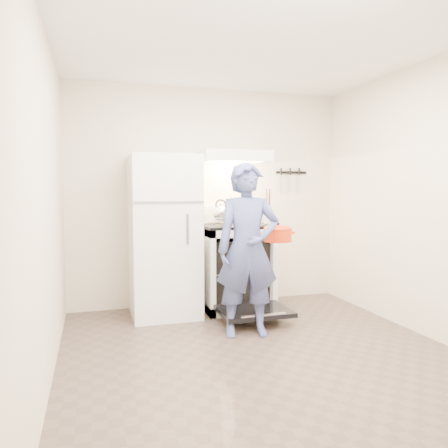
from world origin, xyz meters
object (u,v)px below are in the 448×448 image
Objects in this scene: refrigerator at (164,236)px; stove_body at (236,268)px; person at (248,250)px; tea_kettle at (221,212)px; dutch_oven at (278,235)px.

refrigerator is 1.85× the size of stove_body.
person is at bearing -101.37° from stove_body.
tea_kettle is at bearing 8.37° from refrigerator.
person reaches higher than dutch_oven.
dutch_oven is (0.22, -0.67, 0.43)m from stove_body.
dutch_oven is at bearing -72.17° from stove_body.
dutch_oven is (1.03, -0.65, 0.04)m from refrigerator.
tea_kettle is 1.01m from person.
refrigerator is at bearing -178.23° from stove_body.
stove_body is at bearing -24.87° from tea_kettle.
tea_kettle is 0.85m from dutch_oven.
person is at bearing -150.42° from dutch_oven.
refrigerator is 0.90m from stove_body.
stove_body is 0.58× the size of person.
refrigerator is 4.92× the size of dutch_oven.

